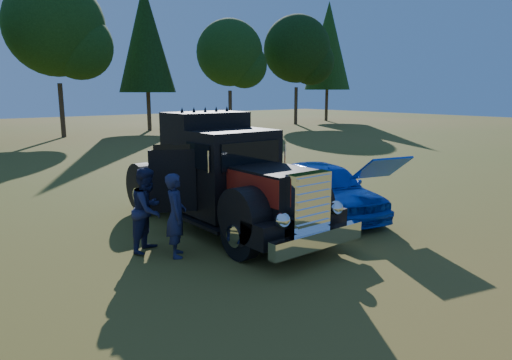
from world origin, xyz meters
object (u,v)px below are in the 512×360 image
Objects in this scene: hotrod_coupe at (324,188)px; diamond_t_truck at (225,180)px; spectator_far at (148,210)px; spectator_near at (176,215)px.

diamond_t_truck is at bearing 167.47° from hotrod_coupe.
hotrod_coupe is at bearing -40.88° from spectator_far.
spectator_near is 0.97× the size of spectator_far.
spectator_far is at bearing -172.08° from diamond_t_truck.
diamond_t_truck is 2.36m from spectator_far.
spectator_near is 0.78m from spectator_far.
spectator_near is at bearing -103.95° from spectator_far.
spectator_far is (-5.33, 0.35, 0.17)m from hotrod_coupe.
spectator_near is at bearing -152.52° from diamond_t_truck.
hotrod_coupe is (3.02, -0.67, -0.50)m from diamond_t_truck.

